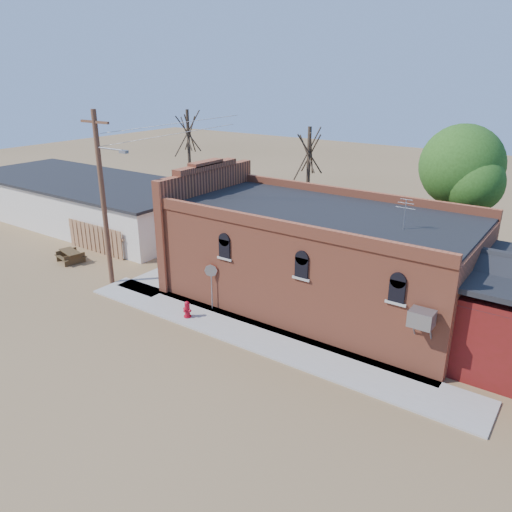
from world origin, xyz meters
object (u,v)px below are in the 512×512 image
Objects in this scene: utility_pole at (103,196)px; picnic_table at (70,255)px; stop_sign at (211,275)px; brick_bar at (314,256)px; trash_barrel at (188,253)px; fire_hydrant at (187,309)px.

picnic_table is (-4.55, 0.67, -4.33)m from utility_pole.
stop_sign is (6.45, 0.60, -2.96)m from utility_pole.
utility_pole reaches higher than stop_sign.
brick_bar is 8.95m from trash_barrel.
brick_bar is 14.91m from picnic_table.
utility_pole is at bearing 4.59° from picnic_table.
brick_bar is at bearing 39.58° from stop_sign.
stop_sign is 11.08m from picnic_table.
utility_pole is 7.48m from fire_hydrant.
utility_pole is at bearing -156.31° from brick_bar.
brick_bar is 18.73× the size of trash_barrel.
picnic_table is (-14.33, -3.63, -1.90)m from brick_bar.
brick_bar is 10.96m from utility_pole.
utility_pole is at bearing 173.82° from fire_hydrant.
brick_bar reaches higher than picnic_table.
utility_pole is (-9.79, -4.29, 2.43)m from brick_bar.
utility_pole is at bearing 177.00° from stop_sign.
trash_barrel is at bearing 132.98° from fire_hydrant.
stop_sign is at bearing -132.10° from brick_bar.
utility_pole reaches higher than picnic_table.
fire_hydrant is 0.90× the size of trash_barrel.
fire_hydrant is at bearing -47.68° from trash_barrel.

